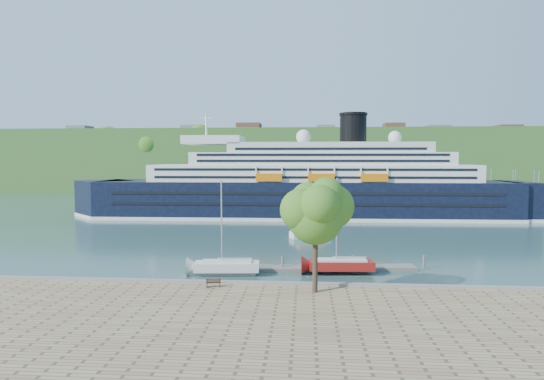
{
  "coord_description": "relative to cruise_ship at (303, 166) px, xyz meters",
  "views": [
    {
      "loc": [
        2.37,
        -42.39,
        12.97
      ],
      "look_at": [
        -3.09,
        30.0,
        7.89
      ],
      "focal_mm": 30.0,
      "sensor_mm": 36.0,
      "label": 1
    }
  ],
  "objects": [
    {
      "name": "ground",
      "position": [
        -1.76,
        -57.0,
        -11.39
      ],
      "size": [
        400.0,
        400.0,
        0.0
      ],
      "primitive_type": "plane",
      "color": "#284842",
      "rests_on": "ground"
    },
    {
      "name": "far_hillside",
      "position": [
        -1.76,
        88.0,
        0.61
      ],
      "size": [
        400.0,
        50.0,
        24.0
      ],
      "primitive_type": "cube",
      "color": "#366327",
      "rests_on": "ground"
    },
    {
      "name": "quay_coping",
      "position": [
        -1.76,
        -57.2,
        -10.24
      ],
      "size": [
        220.0,
        0.5,
        0.3
      ],
      "primitive_type": "cube",
      "color": "slate",
      "rests_on": "promenade"
    },
    {
      "name": "cruise_ship",
      "position": [
        0.0,
        0.0,
        0.0
      ],
      "size": [
        101.66,
        16.52,
        22.77
      ],
      "primitive_type": null,
      "rotation": [
        0.0,
        0.0,
        0.02
      ],
      "color": "black",
      "rests_on": "ground"
    },
    {
      "name": "park_bench",
      "position": [
        -7.96,
        -58.38,
        -9.94
      ],
      "size": [
        1.5,
        0.9,
        0.9
      ],
      "primitive_type": null,
      "rotation": [
        0.0,
        0.0,
        0.24
      ],
      "color": "#3F2012",
      "rests_on": "promenade"
    },
    {
      "name": "promenade_tree",
      "position": [
        1.45,
        -59.24,
        -4.83
      ],
      "size": [
        6.72,
        6.72,
        11.12
      ],
      "primitive_type": null,
      "color": "#366A1C",
      "rests_on": "promenade"
    },
    {
      "name": "floating_pontoon",
      "position": [
        4.1,
        -46.85,
        -11.18
      ],
      "size": [
        18.8,
        4.18,
        0.41
      ],
      "primitive_type": null,
      "rotation": [
        0.0,
        0.0,
        0.1
      ],
      "color": "gray",
      "rests_on": "ground"
    },
    {
      "name": "sailboat_white_near",
      "position": [
        -8.08,
        -50.49,
        -6.31
      ],
      "size": [
        8.01,
        2.85,
        10.15
      ],
      "primitive_type": null,
      "rotation": [
        0.0,
        0.0,
        0.09
      ],
      "color": "silver",
      "rests_on": "ground"
    },
    {
      "name": "sailboat_red",
      "position": [
        4.59,
        -48.97,
        -6.23
      ],
      "size": [
        8.1,
        2.67,
        10.31
      ],
      "primitive_type": null,
      "rotation": [
        0.0,
        0.0,
        0.06
      ],
      "color": "maroon",
      "rests_on": "ground"
    },
    {
      "name": "tender_launch",
      "position": [
        1.28,
        -25.12,
        -10.47
      ],
      "size": [
        6.98,
        4.67,
        1.83
      ],
      "primitive_type": null,
      "rotation": [
        0.0,
        0.0,
        0.4
      ],
      "color": "orange",
      "rests_on": "ground"
    }
  ]
}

